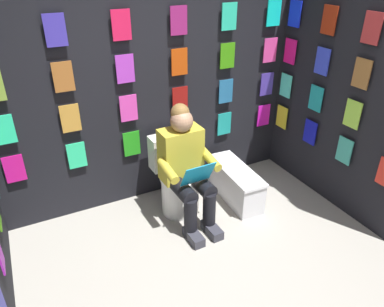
# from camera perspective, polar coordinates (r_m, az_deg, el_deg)

# --- Properties ---
(ground_plane) EXTENTS (30.00, 30.00, 0.00)m
(ground_plane) POSITION_cam_1_polar(r_m,az_deg,el_deg) (3.04, 8.60, -22.59)
(ground_plane) COLOR #9E998E
(display_wall_back) EXTENTS (3.24, 0.14, 2.06)m
(display_wall_back) POSITION_cam_1_polar(r_m,az_deg,el_deg) (3.76, -6.25, 7.87)
(display_wall_back) COLOR black
(display_wall_back) RESTS_ON ground
(display_wall_left) EXTENTS (0.14, 1.77, 2.06)m
(display_wall_left) POSITION_cam_1_polar(r_m,az_deg,el_deg) (3.93, 21.98, 6.85)
(display_wall_left) COLOR black
(display_wall_left) RESTS_ON ground
(toilet) EXTENTS (0.41, 0.56, 0.77)m
(toilet) POSITION_cam_1_polar(r_m,az_deg,el_deg) (3.74, -2.42, -4.20)
(toilet) COLOR white
(toilet) RESTS_ON ground
(person_reading) EXTENTS (0.53, 0.69, 1.19)m
(person_reading) POSITION_cam_1_polar(r_m,az_deg,el_deg) (3.43, -0.85, -2.16)
(person_reading) COLOR gold
(person_reading) RESTS_ON ground
(comic_longbox_near) EXTENTS (0.32, 0.81, 0.37)m
(comic_longbox_near) POSITION_cam_1_polar(r_m,az_deg,el_deg) (3.98, 6.80, -4.66)
(comic_longbox_near) COLOR silver
(comic_longbox_near) RESTS_ON ground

